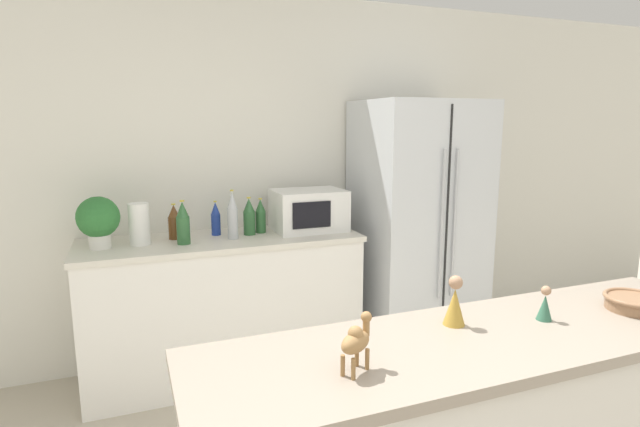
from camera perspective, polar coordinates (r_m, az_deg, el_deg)
The scene contains 16 objects.
wall_back at distance 3.64m, azimuth -6.60°, elevation 4.00°, with size 8.00×0.06×2.55m.
back_counter at distance 3.43m, azimuth -10.87°, elevation -10.34°, with size 1.78×0.63×0.94m.
refrigerator at distance 3.74m, azimuth 11.02°, elevation -1.56°, with size 0.83×0.75×1.83m.
potted_plant at distance 3.21m, azimuth -24.01°, elevation -0.61°, with size 0.24×0.24×0.31m.
paper_towel_roll at distance 3.22m, azimuth -19.95°, elevation -1.14°, with size 0.12×0.12×0.26m.
microwave at distance 3.44m, azimuth -1.32°, elevation 0.40°, with size 0.48×0.37×0.28m.
back_bottle_0 at distance 3.22m, azimuth -9.97°, elevation -0.23°, with size 0.07×0.07×0.32m.
back_bottle_1 at distance 3.33m, azimuth -8.10°, elevation -0.38°, with size 0.08×0.08×0.25m.
back_bottle_2 at distance 3.31m, azimuth -16.32°, elevation -0.97°, with size 0.08×0.08×0.23m.
back_bottle_3 at distance 3.36m, azimuth -11.83°, elevation -0.60°, with size 0.06×0.06×0.23m.
back_bottle_4 at distance 3.39m, azimuth -6.81°, elevation -0.32°, with size 0.07×0.07×0.24m.
back_bottle_5 at distance 3.16m, azimuth -15.39°, elevation -1.08°, with size 0.08×0.08×0.27m.
fruit_bowl at distance 2.11m, azimuth 32.27°, elevation -8.56°, with size 0.20×0.20×0.05m.
camel_figurine at distance 1.36m, azimuth 4.19°, elevation -14.25°, with size 0.12×0.10×0.15m.
wise_man_figurine_blue at distance 1.86m, azimuth 24.31°, elevation -9.54°, with size 0.05×0.05×0.12m.
wise_man_figurine_crimson at distance 1.71m, azimuth 15.14°, elevation -9.92°, with size 0.07×0.07×0.17m.
Camera 1 is at (-0.91, -0.77, 1.67)m, focal length 28.00 mm.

